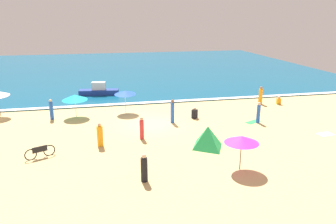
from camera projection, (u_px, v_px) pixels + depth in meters
ground_plane at (150, 124)px, 25.55m from camera, size 60.00×60.00×0.00m
ocean_water at (124, 69)px, 51.77m from camera, size 60.00×44.00×0.10m
wave_breaker_foam at (141, 103)px, 31.42m from camera, size 57.00×0.70×0.01m
beach_umbrella_1 at (125, 93)px, 28.06m from camera, size 2.34×2.34×2.05m
beach_umbrella_3 at (75, 97)px, 26.90m from camera, size 2.52×2.53×2.00m
beach_umbrella_4 at (242, 139)px, 17.61m from camera, size 2.43×2.43×2.02m
beach_tent at (208, 137)px, 20.95m from camera, size 2.13×2.30×1.46m
parked_bicycle at (40, 152)px, 19.50m from camera, size 1.68×0.80×0.76m
beachgoer_0 at (258, 113)px, 25.71m from camera, size 0.40×0.40×1.72m
beachgoer_1 at (100, 136)px, 21.13m from camera, size 0.54×0.54×1.61m
beachgoer_2 at (51, 110)px, 26.57m from camera, size 0.41×0.41×1.74m
beachgoer_3 at (172, 111)px, 25.70m from camera, size 0.43×0.43×1.93m
beachgoer_4 at (261, 96)px, 31.20m from camera, size 0.39×0.39×1.74m
beachgoer_6 at (195, 113)px, 26.98m from camera, size 0.55×0.55×0.95m
beachgoer_8 at (142, 129)px, 22.37m from camera, size 0.42×0.42×1.60m
beachgoer_9 at (144, 169)px, 16.64m from camera, size 0.43×0.43×1.55m
beachgoer_10 at (279, 101)px, 31.21m from camera, size 0.43×0.43×0.81m
beach_towel_0 at (325, 134)px, 23.43m from camera, size 1.24×0.88×0.01m
beach_towel_1 at (253, 122)px, 26.14m from camera, size 1.56×1.17×0.01m
small_boat_0 at (99, 91)px, 34.50m from camera, size 4.25×1.59×1.39m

